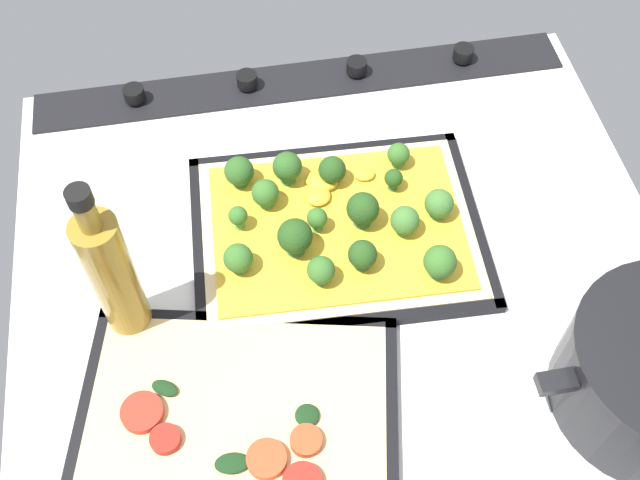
# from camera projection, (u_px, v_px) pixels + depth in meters

# --- Properties ---
(ground_plane) EXTENTS (0.75, 0.68, 0.03)m
(ground_plane) POSITION_uv_depth(u_px,v_px,m) (344.00, 273.00, 0.89)
(ground_plane) COLOR white
(stove_control_panel) EXTENTS (0.72, 0.07, 0.03)m
(stove_control_panel) POSITION_uv_depth(u_px,v_px,m) (302.00, 79.00, 1.04)
(stove_control_panel) COLOR black
(stove_control_panel) RESTS_ON ground_plane
(baking_tray_front) EXTENTS (0.35, 0.27, 0.01)m
(baking_tray_front) POSITION_uv_depth(u_px,v_px,m) (337.00, 233.00, 0.90)
(baking_tray_front) COLOR black
(baking_tray_front) RESTS_ON ground_plane
(broccoli_pizza) EXTENTS (0.32, 0.25, 0.06)m
(broccoli_pizza) POSITION_uv_depth(u_px,v_px,m) (336.00, 222.00, 0.88)
(broccoli_pizza) COLOR beige
(broccoli_pizza) RESTS_ON baking_tray_front
(baking_tray_back) EXTENTS (0.36, 0.29, 0.01)m
(baking_tray_back) POSITION_uv_depth(u_px,v_px,m) (238.00, 413.00, 0.77)
(baking_tray_back) COLOR black
(baking_tray_back) RESTS_ON ground_plane
(veggie_pizza_back) EXTENTS (0.33, 0.26, 0.02)m
(veggie_pizza_back) POSITION_uv_depth(u_px,v_px,m) (237.00, 415.00, 0.77)
(veggie_pizza_back) COLOR #E2C283
(veggie_pizza_back) RESTS_ON baking_tray_back
(oil_bottle) EXTENTS (0.05, 0.05, 0.23)m
(oil_bottle) POSITION_uv_depth(u_px,v_px,m) (113.00, 276.00, 0.75)
(oil_bottle) COLOR olive
(oil_bottle) RESTS_ON ground_plane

